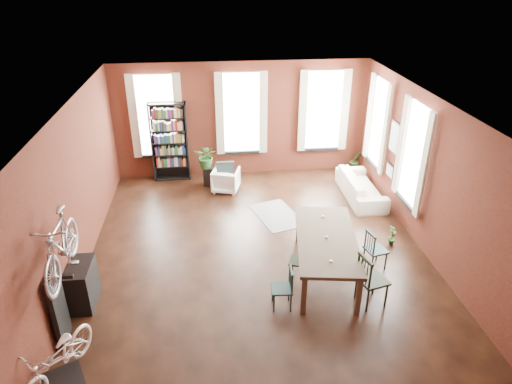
{
  "coord_description": "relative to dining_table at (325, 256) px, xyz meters",
  "views": [
    {
      "loc": [
        -0.9,
        -7.67,
        5.51
      ],
      "look_at": [
        -0.01,
        0.6,
        1.31
      ],
      "focal_mm": 32.0,
      "sensor_mm": 36.0,
      "label": 1
    }
  ],
  "objects": [
    {
      "name": "room",
      "position": [
        -0.97,
        1.15,
        1.72
      ],
      "size": [
        9.0,
        9.04,
        3.22
      ],
      "color": "black",
      "rests_on": "ground"
    },
    {
      "name": "dining_table",
      "position": [
        0.0,
        0.0,
        0.0
      ],
      "size": [
        1.47,
        2.59,
        0.84
      ],
      "primitive_type": "cube",
      "rotation": [
        0.0,
        0.0,
        -0.15
      ],
      "color": "#443729",
      "rests_on": "ground"
    },
    {
      "name": "dining_chair_a",
      "position": [
        -0.99,
        -0.85,
        -0.02
      ],
      "size": [
        0.39,
        0.39,
        0.79
      ],
      "primitive_type": "cube",
      "rotation": [
        0.0,
        0.0,
        -1.62
      ],
      "color": "#173231",
      "rests_on": "ground"
    },
    {
      "name": "dining_chair_b",
      "position": [
        -0.53,
        -0.06,
        -0.03
      ],
      "size": [
        0.47,
        0.47,
        0.78
      ],
      "primitive_type": "cube",
      "rotation": [
        0.0,
        0.0,
        -1.95
      ],
      "color": "black",
      "rests_on": "ground"
    },
    {
      "name": "dining_chair_c",
      "position": [
        0.62,
        -0.92,
        0.09
      ],
      "size": [
        0.57,
        0.57,
        1.02
      ],
      "primitive_type": "cube",
      "rotation": [
        0.0,
        0.0,
        1.82
      ],
      "color": "black",
      "rests_on": "ground"
    },
    {
      "name": "dining_chair_d",
      "position": [
        1.06,
        0.12,
        -0.0
      ],
      "size": [
        0.46,
        0.46,
        0.83
      ],
      "primitive_type": "cube",
      "rotation": [
        0.0,
        0.0,
        1.8
      ],
      "color": "#173133",
      "rests_on": "ground"
    },
    {
      "name": "bookshelf",
      "position": [
        -3.21,
        4.83,
        0.68
      ],
      "size": [
        1.0,
        0.32,
        2.2
      ],
      "primitive_type": "cube",
      "color": "black",
      "rests_on": "ground"
    },
    {
      "name": "white_armchair",
      "position": [
        -1.74,
        3.9,
        -0.08
      ],
      "size": [
        0.81,
        0.78,
        0.69
      ],
      "primitive_type": "imported",
      "rotation": [
        0.0,
        0.0,
        2.87
      ],
      "color": "white",
      "rests_on": "ground"
    },
    {
      "name": "cream_sofa",
      "position": [
        1.74,
        3.13,
        -0.01
      ],
      "size": [
        0.61,
        2.08,
        0.81
      ],
      "primitive_type": "imported",
      "rotation": [
        0.0,
        0.0,
        1.57
      ],
      "color": "beige",
      "rests_on": "ground"
    },
    {
      "name": "striped_rug",
      "position": [
        -0.58,
        2.4,
        -0.41
      ],
      "size": [
        1.3,
        1.66,
        0.01
      ],
      "primitive_type": "cube",
      "rotation": [
        0.0,
        0.0,
        0.3
      ],
      "color": "black",
      "rests_on": "ground"
    },
    {
      "name": "bike_trainer",
      "position": [
        -4.39,
        -2.26,
        -0.34
      ],
      "size": [
        0.74,
        0.74,
        0.16
      ],
      "primitive_type": "cube",
      "rotation": [
        0.0,
        0.0,
        0.42
      ],
      "color": "black",
      "rests_on": "ground"
    },
    {
      "name": "bike_wall_rack",
      "position": [
        -4.61,
        -1.27,
        0.23
      ],
      "size": [
        0.16,
        0.6,
        1.3
      ],
      "primitive_type": "cube",
      "color": "black",
      "rests_on": "ground"
    },
    {
      "name": "console_table",
      "position": [
        -4.49,
        -0.37,
        -0.02
      ],
      "size": [
        0.4,
        0.8,
        0.8
      ],
      "primitive_type": "cube",
      "color": "black",
      "rests_on": "ground"
    },
    {
      "name": "plant_stand",
      "position": [
        -2.2,
        4.3,
        -0.16
      ],
      "size": [
        0.28,
        0.28,
        0.52
      ],
      "primitive_type": "cube",
      "rotation": [
        0.0,
        0.0,
        -0.08
      ],
      "color": "black",
      "rests_on": "ground"
    },
    {
      "name": "plant_by_sofa",
      "position": [
        2.11,
        4.83,
        -0.28
      ],
      "size": [
        0.39,
        0.63,
        0.27
      ],
      "primitive_type": "imported",
      "rotation": [
        0.0,
        0.0,
        0.11
      ],
      "color": "#305522",
      "rests_on": "ground"
    },
    {
      "name": "plant_small",
      "position": [
        1.71,
        0.86,
        -0.34
      ],
      "size": [
        0.51,
        0.47,
        0.16
      ],
      "primitive_type": "imported",
      "rotation": [
        0.0,
        0.0,
        0.9
      ],
      "color": "#265020",
      "rests_on": "ground"
    },
    {
      "name": "bicycle_floor",
      "position": [
        -4.37,
        -2.25,
        0.5
      ],
      "size": [
        0.79,
        0.94,
        1.52
      ],
      "primitive_type": "imported",
      "rotation": [
        0.0,
        0.0,
        -0.39
      ],
      "color": "silver",
      "rests_on": "bike_trainer"
    },
    {
      "name": "bicycle_hung",
      "position": [
        -4.36,
        -1.27,
        1.71
      ],
      "size": [
        0.47,
        1.0,
        1.66
      ],
      "primitive_type": "imported",
      "color": "#A5A8AD",
      "rests_on": "bike_wall_rack"
    },
    {
      "name": "plant_on_stand",
      "position": [
        -2.23,
        4.29,
        0.36
      ],
      "size": [
        0.76,
        0.81,
        0.52
      ],
      "primitive_type": "imported",
      "rotation": [
        0.0,
        0.0,
        -0.28
      ],
      "color": "#235522",
      "rests_on": "plant_stand"
    }
  ]
}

